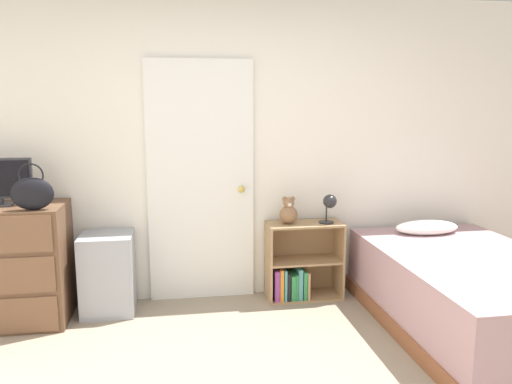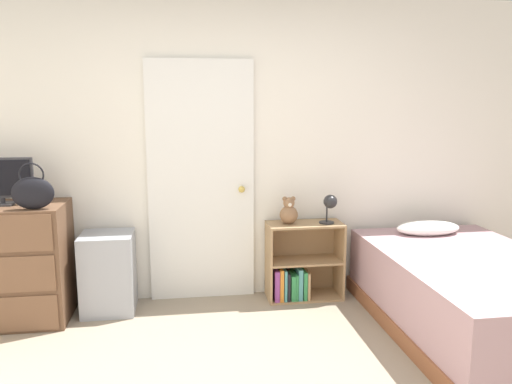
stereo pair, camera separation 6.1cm
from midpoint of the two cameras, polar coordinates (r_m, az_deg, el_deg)
The scene contains 10 objects.
wall_back at distance 4.26m, azimuth -2.30°, elevation 4.82°, with size 10.00×0.06×2.55m.
door_closed at distance 4.22m, azimuth -5.86°, elevation 1.12°, with size 0.89×0.09×2.02m.
dresser at distance 4.27m, azimuth -25.58°, elevation -7.38°, with size 0.80×0.55×0.91m.
tv at distance 4.16m, azimuth -26.77°, elevation 1.21°, with size 0.47×0.16×0.36m.
handbag at distance 3.90m, azimuth -23.75°, elevation -0.03°, with size 0.30×0.10×0.34m.
storage_bin at distance 4.23m, azimuth -16.12°, elevation -8.84°, with size 0.41×0.40×0.64m.
bookshelf at distance 4.37m, azimuth 5.25°, elevation -8.75°, with size 0.64×0.30×0.66m.
teddy_bear at distance 4.21m, azimuth 4.18°, elevation -2.30°, with size 0.15×0.15×0.23m.
desk_lamp at distance 4.24m, azimuth 8.84°, elevation -1.37°, with size 0.15×0.14×0.25m.
bed at distance 4.06m, azimuth 23.79°, elevation -10.68°, with size 1.23×1.97×0.67m.
Camera 2 is at (-0.42, -2.22, 1.66)m, focal length 35.00 mm.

